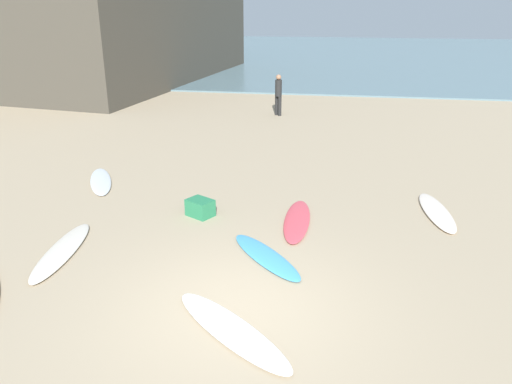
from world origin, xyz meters
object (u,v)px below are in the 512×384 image
object	(u,v)px
surfboard_0	(62,251)
surfboard_6	(437,212)
surfboard_3	(297,221)
surfboard_2	(101,181)
surfboard_1	(266,256)
surfboard_5	(232,330)
beachgoer_near	(278,93)
beach_cooler	(200,208)

from	to	relation	value
surfboard_0	surfboard_6	size ratio (longest dim) A/B	1.08
surfboard_3	surfboard_2	bearing A→B (deg)	-18.24
surfboard_1	surfboard_2	world-z (taller)	surfboard_1
surfboard_2	surfboard_5	distance (m)	7.64
beachgoer_near	beach_cooler	world-z (taller)	beachgoer_near
surfboard_1	beach_cooler	world-z (taller)	beach_cooler
surfboard_0	surfboard_2	world-z (taller)	surfboard_0
surfboard_5	surfboard_6	bearing A→B (deg)	4.36
surfboard_6	surfboard_5	bearing A→B (deg)	-132.60
surfboard_1	surfboard_2	xyz separation A→B (m)	(-5.04, 3.51, -0.00)
surfboard_6	beachgoer_near	size ratio (longest dim) A/B	1.38
surfboard_0	surfboard_3	size ratio (longest dim) A/B	1.07
surfboard_3	beach_cooler	size ratio (longest dim) A/B	4.10
surfboard_5	surfboard_0	bearing A→B (deg)	103.59
surfboard_3	surfboard_5	bearing A→B (deg)	80.91
surfboard_5	beachgoer_near	distance (m)	15.08
surfboard_1	beach_cooler	distance (m)	2.53
surfboard_3	beach_cooler	xyz separation A→B (m)	(-2.22, 0.01, 0.15)
surfboard_5	beachgoer_near	world-z (taller)	beachgoer_near
surfboard_1	surfboard_6	world-z (taller)	surfboard_6
beachgoer_near	beach_cooler	size ratio (longest dim) A/B	2.95
beach_cooler	beachgoer_near	bearing A→B (deg)	87.63
surfboard_2	surfboard_3	bearing A→B (deg)	-44.48
surfboard_3	surfboard_6	distance (m)	3.31
beachgoer_near	surfboard_5	bearing A→B (deg)	134.95
beachgoer_near	beach_cooler	xyz separation A→B (m)	(-0.45, -10.86, -0.76)
surfboard_1	surfboard_5	bearing A→B (deg)	-134.34
surfboard_0	surfboard_1	distance (m)	4.01
surfboard_0	surfboard_5	bearing A→B (deg)	147.00
surfboard_2	surfboard_6	distance (m)	8.67
surfboard_0	beach_cooler	distance (m)	3.13
surfboard_3	beachgoer_near	world-z (taller)	beachgoer_near
surfboard_3	beachgoer_near	size ratio (longest dim) A/B	1.39
surfboard_1	surfboard_5	world-z (taller)	surfboard_1
surfboard_1	surfboard_3	xyz separation A→B (m)	(0.44, 1.77, 0.00)
surfboard_2	surfboard_1	bearing A→B (deg)	-61.75
surfboard_1	surfboard_5	distance (m)	2.38
surfboard_1	beach_cooler	size ratio (longest dim) A/B	3.79
surfboard_6	surfboard_2	bearing A→B (deg)	168.75
surfboard_1	beachgoer_near	xyz separation A→B (m)	(-1.34, 12.64, 0.91)
surfboard_0	surfboard_6	world-z (taller)	surfboard_0
surfboard_2	surfboard_6	bearing A→B (deg)	-31.70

